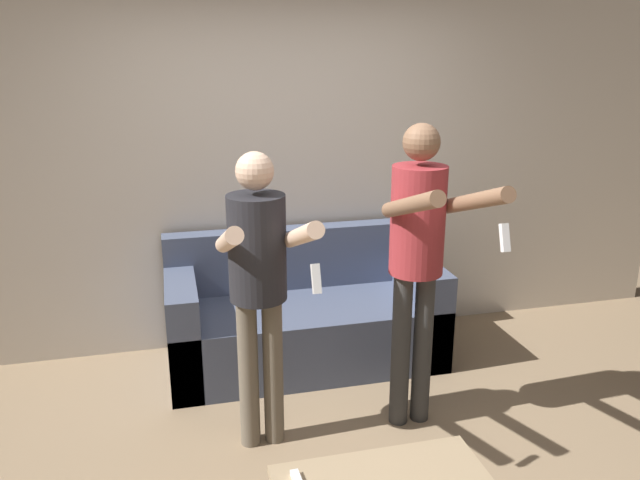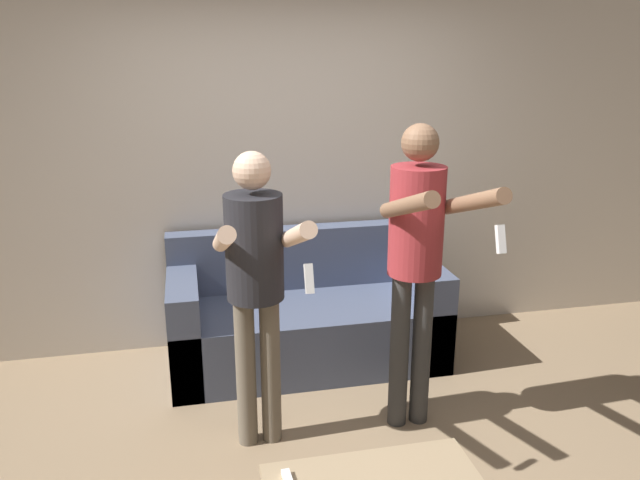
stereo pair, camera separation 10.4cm
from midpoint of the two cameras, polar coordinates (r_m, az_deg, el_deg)
ground_plane at (r=3.44m, az=2.88°, el=-21.11°), size 14.00×14.00×0.00m
wall_back at (r=4.52m, az=-2.77°, el=7.15°), size 6.40×0.06×2.70m
couch at (r=4.42m, az=-0.63°, el=-7.22°), size 1.87×0.83×0.90m
person_standing_left at (r=3.24m, az=-4.99°, el=-2.93°), size 0.42×0.77×1.65m
person_standing_right at (r=3.42m, az=9.74°, el=-0.63°), size 0.42×0.79×1.76m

